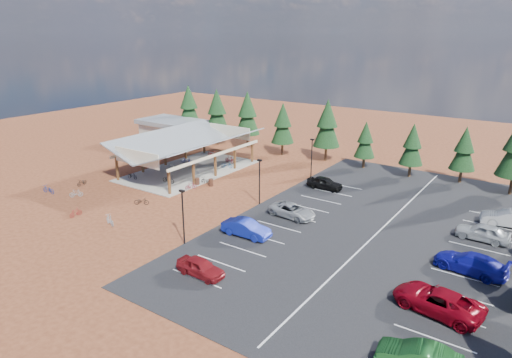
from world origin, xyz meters
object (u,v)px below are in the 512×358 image
lamp_post_2 (312,155)px  bike_16 (206,181)px  bike_4 (168,179)px  bike_6 (227,165)px  bike_3 (212,153)px  car_4 (325,183)px  bike_10 (48,189)px  bike_12 (141,201)px  bike_2 (187,160)px  bike_9 (76,193)px  bike_pavilion (188,144)px  lamp_post_0 (183,213)px  car_7 (470,263)px  outbuilding (172,131)px  bike_5 (196,173)px  car_5 (419,357)px  car_6 (437,301)px  bike_0 (132,176)px  bike_15 (191,186)px  car_8 (483,232)px  bike_1 (171,165)px  car_0 (201,267)px  bike_11 (76,213)px  bike_13 (110,220)px  bike_8 (82,182)px  trash_bin_0 (197,182)px  car_9 (509,218)px  car_2 (292,211)px  car_1 (246,228)px  bike_7 (230,159)px  lamp_post_1 (260,179)px  trash_bin_1 (211,182)px

lamp_post_2 → bike_16: bearing=-132.2°
bike_4 → bike_6: size_ratio=1.13×
bike_3 → car_4: bearing=-107.3°
bike_10 → bike_12: bike_10 is taller
bike_2 → bike_9: size_ratio=1.16×
bike_pavilion → lamp_post_0: lamp_post_0 is taller
bike_4 → car_7: size_ratio=0.33×
outbuilding → bike_12: outbuilding is taller
bike_5 → car_5: car_5 is taller
bike_2 → car_5: 46.22m
lamp_post_0 → bike_9: 18.99m
bike_6 → car_6: car_6 is taller
bike_0 → car_4: (22.07, 10.78, 0.25)m
bike_15 → car_8: (31.47, 4.66, 0.38)m
bike_6 → car_4: (15.13, -0.06, 0.26)m
bike_1 → car_0: 29.76m
bike_11 → bike_13: (4.70, 0.59, 0.10)m
bike_8 → car_0: size_ratio=0.38×
trash_bin_0 → car_0: bearing=-47.6°
car_5 → car_9: (1.50, 25.09, 0.06)m
outbuilding → bike_1: bearing=-46.4°
car_4 → car_9: (19.81, 0.10, 0.09)m
bike_9 → car_6: bearing=-144.4°
bike_2 → bike_10: 19.24m
outbuilding → car_6: size_ratio=1.83×
bike_pavilion → bike_12: size_ratio=12.00×
bike_10 → car_4: 32.87m
bike_1 → bike_13: 19.22m
bike_pavilion → outbuilding: bearing=141.8°
bike_11 → bike_15: size_ratio=0.99×
lamp_post_0 → bike_5: size_ratio=2.88×
car_2 → outbuilding: bearing=67.8°
bike_pavilion → bike_0: 8.52m
bike_16 → car_1: (12.94, -9.33, 0.36)m
bike_1 → bike_16: bearing=-94.1°
bike_0 → car_6: car_6 is taller
bike_7 → outbuilding: bearing=75.7°
car_2 → bike_3: bearing=63.1°
lamp_post_1 → car_2: size_ratio=1.03×
bike_7 → car_1: (16.45, -18.65, 0.22)m
bike_16 → car_6: (30.65, -11.73, 0.41)m
car_0 → bike_1: bearing=50.0°
lamp_post_1 → bike_0: lamp_post_1 is taller
bike_3 → car_1: bearing=-141.1°
bike_9 → bike_16: 15.20m
trash_bin_1 → bike_15: 2.66m
lamp_post_0 → car_2: lamp_post_0 is taller
bike_10 → bike_9: bearing=100.8°
trash_bin_0 → bike_11: trash_bin_0 is taller
bike_9 → bike_13: size_ratio=0.82×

